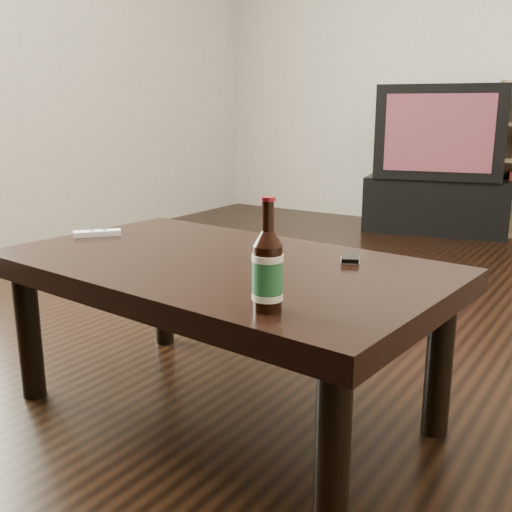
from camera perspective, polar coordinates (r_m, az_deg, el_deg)
The scene contains 7 objects.
floor at distance 2.20m, azimuth 6.48°, elevation -10.91°, with size 5.00×6.00×0.01m, color black.
tv_stand at distance 4.77m, azimuth 16.79°, elevation 4.75°, with size 1.03×0.52×0.41m, color black.
tv at distance 4.72m, azimuth 17.25°, elevation 11.24°, with size 0.99×0.74×0.67m.
coffee_table at distance 1.76m, azimuth -3.43°, elevation -2.42°, with size 1.35×0.86×0.49m.
beer_bottle at distance 1.29m, azimuth 1.11°, elevation -1.47°, with size 0.09×0.09×0.25m.
phone at distance 1.74m, azimuth 8.94°, elevation -0.24°, with size 0.09×0.12×0.02m.
remote at distance 2.14m, azimuth -14.89°, elevation 2.12°, with size 0.14×0.15×0.02m.
Camera 1 is at (0.89, -1.79, 0.92)m, focal length 42.00 mm.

